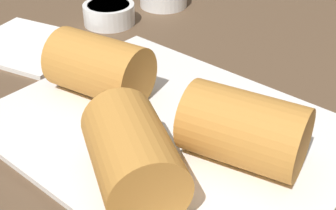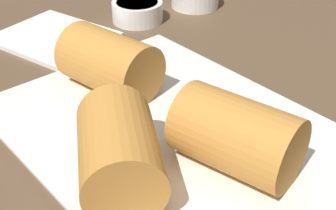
{
  "view_description": "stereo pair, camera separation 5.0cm",
  "coord_description": "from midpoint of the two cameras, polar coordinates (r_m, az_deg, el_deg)",
  "views": [
    {
      "loc": [
        25.41,
        -23.87,
        29.18
      ],
      "look_at": [
        2.4,
        2.7,
        5.99
      ],
      "focal_mm": 50.0,
      "sensor_mm": 36.0,
      "label": 1
    },
    {
      "loc": [
        28.95,
        -20.34,
        29.18
      ],
      "look_at": [
        2.4,
        2.7,
        5.99
      ],
      "focal_mm": 50.0,
      "sensor_mm": 36.0,
      "label": 2
    }
  ],
  "objects": [
    {
      "name": "table_surface",
      "position": [
        0.45,
        -1.43,
        -5.41
      ],
      "size": [
        180.0,
        140.0,
        2.0
      ],
      "color": "brown",
      "rests_on": "ground"
    },
    {
      "name": "serving_plate",
      "position": [
        0.44,
        3.26,
        -3.64
      ],
      "size": [
        32.34,
        24.93,
        1.5
      ],
      "color": "white",
      "rests_on": "table_surface"
    },
    {
      "name": "roll_front_left",
      "position": [
        0.36,
        -2.16,
        -5.26
      ],
      "size": [
        11.6,
        10.34,
        6.21
      ],
      "color": "#C68438",
      "rests_on": "serving_plate"
    },
    {
      "name": "roll_front_right",
      "position": [
        0.48,
        -4.7,
        5.28
      ],
      "size": [
        11.29,
        7.79,
        6.21
      ],
      "color": "#C68438",
      "rests_on": "serving_plate"
    },
    {
      "name": "roll_back_left",
      "position": [
        0.38,
        11.35,
        -3.5
      ],
      "size": [
        11.36,
        8.18,
        6.21
      ],
      "color": "#C68438",
      "rests_on": "serving_plate"
    },
    {
      "name": "dipping_bowl_near",
      "position": [
        0.68,
        -1.64,
        11.39
      ],
      "size": [
        7.3,
        7.3,
        2.85
      ],
      "color": "white",
      "rests_on": "table_surface"
    },
    {
      "name": "napkin",
      "position": [
        0.64,
        -11.58,
        8.0
      ],
      "size": [
        16.75,
        15.21,
        0.6
      ],
      "color": "white",
      "rests_on": "table_surface"
    }
  ]
}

